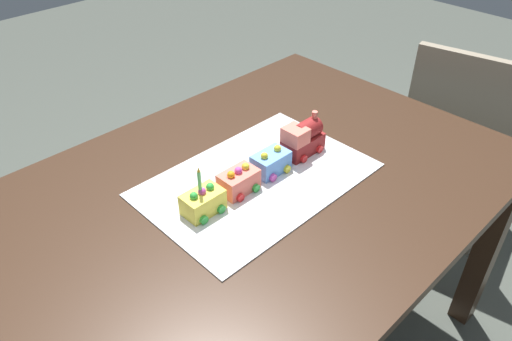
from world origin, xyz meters
name	(u,v)px	position (x,y,z in m)	size (l,w,h in m)	color
dining_table	(259,211)	(0.00, 0.00, 0.63)	(1.40, 1.00, 0.74)	#382316
chair	(459,136)	(-1.03, 0.11, 0.47)	(0.47, 0.47, 0.86)	gray
cake_board	(256,180)	(0.00, -0.01, 0.74)	(0.60, 0.40, 0.00)	silver
cake_locomotive	(303,139)	(-0.18, -0.01, 0.79)	(0.14, 0.08, 0.12)	maroon
cake_car_tanker_sky_blue	(271,162)	(-0.05, -0.01, 0.77)	(0.10, 0.08, 0.07)	#669EEA
cake_car_caboose_coral	(239,181)	(0.07, -0.01, 0.77)	(0.10, 0.08, 0.07)	#F27260
cake_car_hopper_lemon	(203,202)	(0.19, -0.01, 0.77)	(0.10, 0.08, 0.07)	#F4E04C
birthday_candle	(199,179)	(0.19, -0.01, 0.85)	(0.01, 0.01, 0.06)	#66D872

